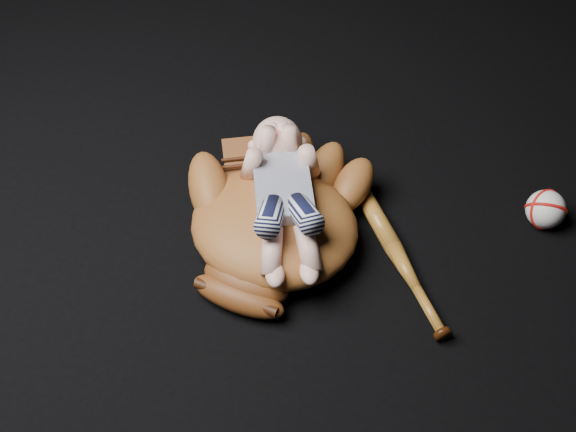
% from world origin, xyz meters
% --- Properties ---
extents(baseball_glove, '(0.56, 0.59, 0.15)m').
position_xyz_m(baseball_glove, '(-0.12, -0.06, 0.07)').
color(baseball_glove, brown).
rests_on(baseball_glove, ground).
extents(newborn_baby, '(0.22, 0.41, 0.16)m').
position_xyz_m(newborn_baby, '(-0.10, -0.05, 0.13)').
color(newborn_baby, '#EBAD98').
rests_on(newborn_baby, baseball_glove).
extents(baseball_bat, '(0.18, 0.39, 0.04)m').
position_xyz_m(baseball_bat, '(0.13, -0.10, 0.02)').
color(baseball_bat, '#985E1D').
rests_on(baseball_bat, ground).
extents(baseball, '(0.09, 0.09, 0.08)m').
position_xyz_m(baseball, '(0.44, 0.02, 0.04)').
color(baseball, white).
rests_on(baseball, ground).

